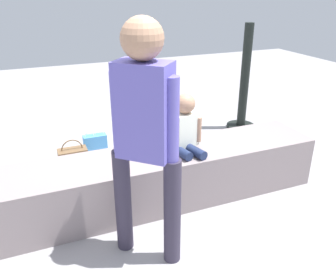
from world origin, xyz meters
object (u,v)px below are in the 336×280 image
(child_seated, at_px, (185,127))
(party_cup_red, at_px, (181,147))
(gift_bag, at_px, (95,145))
(cake_box_white, at_px, (172,162))
(cake_plate, at_px, (143,149))
(adult_standing, at_px, (145,126))
(handbag_brown_canvas, at_px, (73,159))
(handbag_black_leather, at_px, (172,125))
(water_bottle_near_gift, at_px, (197,155))

(child_seated, distance_m, party_cup_red, 1.08)
(gift_bag, distance_m, cake_box_white, 0.88)
(child_seated, bearing_deg, party_cup_red, 67.38)
(party_cup_red, bearing_deg, cake_plate, -133.46)
(adult_standing, height_order, handbag_brown_canvas, adult_standing)
(adult_standing, height_order, handbag_black_leather, adult_standing)
(water_bottle_near_gift, relative_size, cake_box_white, 0.57)
(cake_box_white, bearing_deg, handbag_black_leather, 66.98)
(adult_standing, bearing_deg, handbag_brown_canvas, 101.86)
(water_bottle_near_gift, distance_m, party_cup_red, 0.31)
(adult_standing, bearing_deg, cake_box_white, 59.47)
(adult_standing, height_order, cake_plate, adult_standing)
(adult_standing, height_order, party_cup_red, adult_standing)
(handbag_brown_canvas, bearing_deg, party_cup_red, -1.56)
(party_cup_red, relative_size, cake_box_white, 0.35)
(cake_box_white, distance_m, handbag_black_leather, 0.91)
(child_seated, height_order, cake_box_white, child_seated)
(child_seated, height_order, handbag_brown_canvas, child_seated)
(gift_bag, distance_m, handbag_black_leather, 1.04)
(water_bottle_near_gift, bearing_deg, cake_box_white, -178.65)
(child_seated, distance_m, adult_standing, 0.82)
(cake_box_white, relative_size, handbag_brown_canvas, 0.99)
(cake_box_white, bearing_deg, gift_bag, 138.67)
(handbag_brown_canvas, bearing_deg, gift_bag, 40.73)
(cake_plate, height_order, handbag_black_leather, cake_plate)
(child_seated, relative_size, cake_box_white, 1.49)
(cake_plate, xyz_separation_m, handbag_black_leather, (0.78, 1.23, -0.35))
(cake_box_white, xyz_separation_m, handbag_black_leather, (0.35, 0.83, 0.05))
(cake_plate, distance_m, party_cup_red, 1.06)
(cake_plate, bearing_deg, adult_standing, -106.71)
(child_seated, height_order, party_cup_red, child_seated)
(cake_plate, distance_m, cake_box_white, 0.71)
(child_seated, height_order, water_bottle_near_gift, child_seated)
(child_seated, xyz_separation_m, gift_bag, (-0.55, 1.10, -0.54))
(child_seated, distance_m, handbag_black_leather, 1.53)
(child_seated, relative_size, gift_bag, 1.68)
(adult_standing, bearing_deg, cake_plate, 73.29)
(gift_bag, height_order, cake_box_white, gift_bag)
(child_seated, relative_size, handbag_brown_canvas, 1.47)
(adult_standing, bearing_deg, gift_bag, 90.95)
(cake_plate, relative_size, cake_box_white, 0.69)
(party_cup_red, distance_m, handbag_brown_canvas, 1.17)
(water_bottle_near_gift, xyz_separation_m, handbag_brown_canvas, (-1.21, 0.34, 0.03))
(adult_standing, bearing_deg, child_seated, 46.37)
(gift_bag, bearing_deg, cake_box_white, -41.33)
(gift_bag, xyz_separation_m, handbag_black_leather, (1.01, 0.26, -0.01))
(party_cup_red, height_order, cake_box_white, cake_box_white)
(adult_standing, bearing_deg, water_bottle_near_gift, 49.56)
(cake_plate, distance_m, handbag_black_leather, 1.50)
(child_seated, xyz_separation_m, water_bottle_near_gift, (0.39, 0.52, -0.58))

